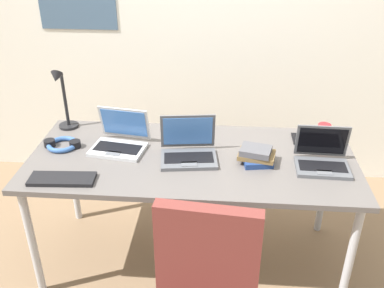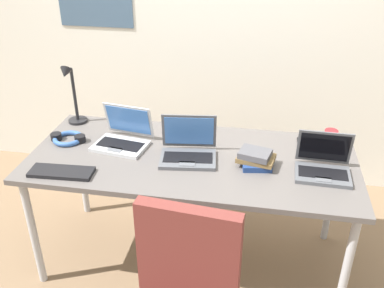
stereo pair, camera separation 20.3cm
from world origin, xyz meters
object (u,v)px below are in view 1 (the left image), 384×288
at_px(cell_phone, 298,139).
at_px(book_stack, 256,155).
at_px(laptop_back_left, 120,141).
at_px(computer_mouse, 116,128).
at_px(laptop_front_right, 188,150).
at_px(headphones, 62,144).
at_px(laptop_center, 322,159).
at_px(coffee_mug, 324,131).
at_px(desk_lamp, 63,100).
at_px(external_keyboard, 62,179).

bearing_deg(cell_phone, book_stack, -132.82).
height_order(laptop_back_left, book_stack, laptop_back_left).
bearing_deg(computer_mouse, laptop_front_right, -23.64).
bearing_deg(headphones, laptop_back_left, 2.12).
relative_size(computer_mouse, headphones, 0.45).
bearing_deg(laptop_front_right, laptop_center, -2.87).
xyz_separation_m(cell_phone, coffee_mug, (0.16, 0.04, 0.04)).
xyz_separation_m(computer_mouse, headphones, (-0.26, -0.23, -0.00)).
bearing_deg(cell_phone, headphones, -172.07).
distance_m(laptop_front_right, laptop_center, 0.71).
relative_size(desk_lamp, cell_phone, 2.94).
xyz_separation_m(desk_lamp, external_keyboard, (0.17, -0.57, -0.19)).
distance_m(external_keyboard, computer_mouse, 0.59).
relative_size(laptop_back_left, external_keyboard, 1.00).
relative_size(external_keyboard, book_stack, 1.55).
height_order(headphones, book_stack, book_stack).
xyz_separation_m(laptop_back_left, laptop_center, (1.11, -0.11, -0.00)).
distance_m(laptop_front_right, laptop_back_left, 0.41).
bearing_deg(book_stack, external_keyboard, -165.42).
bearing_deg(headphones, computer_mouse, 41.43).
height_order(desk_lamp, laptop_front_right, desk_lamp).
distance_m(book_stack, coffee_mug, 0.52).
relative_size(laptop_center, cell_phone, 2.08).
distance_m(desk_lamp, book_stack, 1.20).
bearing_deg(coffee_mug, computer_mouse, -179.93).
xyz_separation_m(headphones, coffee_mug, (1.52, 0.23, 0.03)).
relative_size(external_keyboard, headphones, 1.54).
height_order(laptop_back_left, laptop_center, laptop_back_left).
distance_m(external_keyboard, cell_phone, 1.36).
bearing_deg(coffee_mug, laptop_front_right, -159.30).
bearing_deg(external_keyboard, computer_mouse, 73.02).
bearing_deg(laptop_front_right, cell_phone, 22.52).
height_order(desk_lamp, cell_phone, desk_lamp).
relative_size(external_keyboard, cell_phone, 2.43).
relative_size(laptop_back_left, headphones, 1.55).
bearing_deg(book_stack, desk_lamp, 164.92).
bearing_deg(external_keyboard, laptop_front_right, 21.23).
bearing_deg(computer_mouse, coffee_mug, 8.31).
xyz_separation_m(laptop_back_left, computer_mouse, (-0.08, 0.22, -0.03)).
height_order(cell_phone, headphones, headphones).
xyz_separation_m(desk_lamp, laptop_back_left, (0.38, -0.21, -0.15)).
distance_m(laptop_center, book_stack, 0.35).
height_order(laptop_front_right, coffee_mug, laptop_front_right).
xyz_separation_m(desk_lamp, headphones, (0.05, -0.22, -0.18)).
bearing_deg(external_keyboard, desk_lamp, 103.19).
bearing_deg(desk_lamp, laptop_center, -12.20).
distance_m(laptop_front_right, coffee_mug, 0.84).
height_order(laptop_center, book_stack, laptop_center).
bearing_deg(computer_mouse, book_stack, -12.41).
distance_m(desk_lamp, computer_mouse, 0.36).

